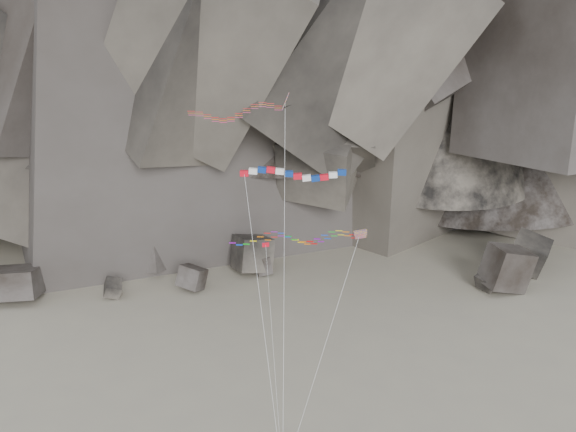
{
  "coord_description": "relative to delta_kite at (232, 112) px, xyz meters",
  "views": [
    {
      "loc": [
        -3.06,
        -50.72,
        34.99
      ],
      "look_at": [
        0.17,
        6.0,
        18.04
      ],
      "focal_mm": 40.0,
      "sensor_mm": 36.0,
      "label": 1
    }
  ],
  "objects": [
    {
      "name": "banner_kite",
      "position": [
        5.2,
        -2.05,
        -5.22
      ],
      "size": [
        9.26,
        14.05,
        21.45
      ],
      "rotation": [
        0.0,
        0.0,
        -0.06
      ],
      "color": "red",
      "rests_on": "ground"
    },
    {
      "name": "delta_kite",
      "position": [
        0.0,
        0.0,
        0.0
      ],
      "size": [
        9.49,
        16.11,
        27.78
      ],
      "rotation": [
        0.0,
        0.0,
        -0.15
      ],
      "color": "red",
      "rests_on": "ground"
    },
    {
      "name": "ground",
      "position": [
        4.76,
        -5.5,
        -27.72
      ],
      "size": [
        260.0,
        260.0,
        0.0
      ],
      "primitive_type": "plane",
      "color": "gray",
      "rests_on": "ground"
    },
    {
      "name": "boulder_field",
      "position": [
        5.61,
        27.76,
        -25.58
      ],
      "size": [
        79.0,
        16.53,
        7.29
      ],
      "color": "#47423F",
      "rests_on": "ground"
    },
    {
      "name": "pennant_kite",
      "position": [
        2.86,
        -5.69,
        -13.51
      ],
      "size": [
        1.21,
        11.62,
        15.14
      ],
      "rotation": [
        0.0,
        0.0,
        0.2
      ],
      "color": "red",
      "rests_on": "ground"
    },
    {
      "name": "parafoil_kite",
      "position": [
        5.06,
        -0.97,
        -11.28
      ],
      "size": [
        12.92,
        14.73,
        15.55
      ],
      "rotation": [
        0.0,
        0.0,
        0.09
      ],
      "color": "#F3B30D",
      "rests_on": "ground"
    }
  ]
}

